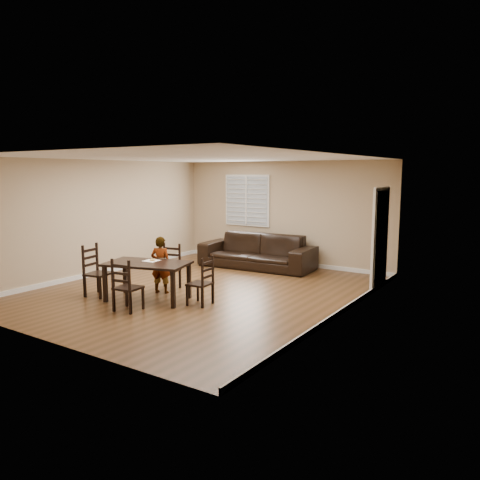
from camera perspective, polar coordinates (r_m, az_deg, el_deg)
name	(u,v)px	position (r m, az deg, el deg)	size (l,w,h in m)	color
ground	(201,291)	(9.67, -4.72, -6.21)	(7.00, 7.00, 0.00)	brown
room	(207,202)	(9.51, -4.01, 4.59)	(6.04, 7.04, 2.72)	tan
dining_table	(147,267)	(9.01, -11.24, -3.26)	(1.73, 1.27, 0.73)	black
chair_near	(171,268)	(9.90, -8.45, -3.39)	(0.50, 0.47, 0.94)	black
chair_far	(124,288)	(8.37, -13.99, -5.71)	(0.47, 0.44, 0.94)	black
chair_left	(94,272)	(9.67, -17.41, -3.76)	(0.50, 0.53, 1.02)	black
chair_right	(205,283)	(8.55, -4.30, -5.29)	(0.41, 0.44, 0.91)	black
child	(161,265)	(9.51, -9.62, -3.00)	(0.42, 0.28, 1.15)	gray
napkin	(151,261)	(9.14, -10.74, -2.50)	(0.27, 0.27, 0.00)	white
donut	(152,260)	(9.13, -10.64, -2.37)	(0.11, 0.11, 0.04)	gold
sofa	(257,251)	(11.89, 2.07, -1.37)	(2.91, 1.14, 0.85)	black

